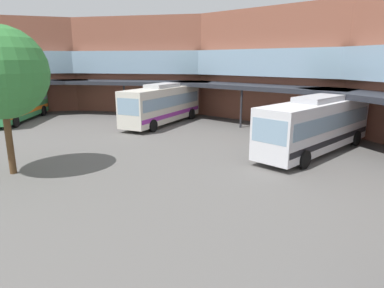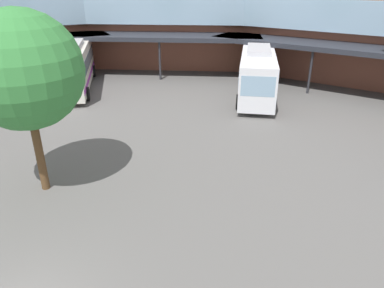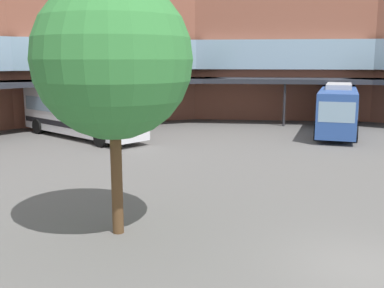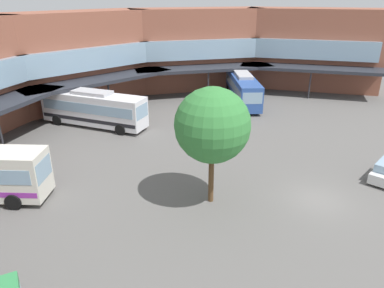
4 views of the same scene
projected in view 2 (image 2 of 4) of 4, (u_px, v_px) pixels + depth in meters
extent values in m
cube|color=#93543F|center=(338.00, 17.00, 32.83)|extent=(19.49, 10.50, 11.08)
cube|color=#8CADC6|center=(337.00, 13.00, 32.23)|extent=(17.76, 10.26, 2.58)
cube|color=#282B33|center=(319.00, 45.00, 29.85)|extent=(18.99, 8.56, 0.40)
cylinder|color=#2D2D33|center=(310.00, 71.00, 29.43)|extent=(0.20, 0.20, 3.69)
cube|color=#93543F|center=(168.00, 11.00, 37.79)|extent=(19.49, 10.50, 11.08)
cube|color=#8CADC6|center=(168.00, 8.00, 37.09)|extent=(17.76, 10.26, 2.58)
cube|color=#282B33|center=(162.00, 37.00, 34.05)|extent=(18.99, 8.56, 0.40)
cylinder|color=#2D2D33|center=(160.00, 60.00, 33.39)|extent=(0.20, 0.20, 3.69)
cube|color=#282B33|center=(1.00, 41.00, 31.79)|extent=(16.17, 15.76, 0.40)
cylinder|color=#2D2D33|center=(6.00, 66.00, 31.26)|extent=(0.20, 0.20, 3.69)
cube|color=white|center=(257.00, 71.00, 29.16)|extent=(4.54, 11.79, 3.12)
cube|color=#8CADC6|center=(258.00, 67.00, 29.00)|extent=(4.47, 11.11, 1.00)
cube|color=black|center=(256.00, 82.00, 29.53)|extent=(4.53, 11.56, 0.37)
cube|color=#8CADC6|center=(258.00, 86.00, 23.90)|extent=(2.25, 0.51, 1.37)
cube|color=#B2B2B7|center=(259.00, 50.00, 28.42)|extent=(2.50, 4.40, 0.36)
cylinder|color=black|center=(274.00, 104.00, 26.05)|extent=(0.49, 1.14, 1.10)
cylinder|color=black|center=(238.00, 102.00, 26.42)|extent=(0.49, 1.14, 1.10)
cylinder|color=black|center=(270.00, 76.00, 33.05)|extent=(0.49, 1.14, 1.10)
cylinder|color=black|center=(242.00, 75.00, 33.42)|extent=(0.49, 1.14, 1.10)
cube|color=silver|center=(73.00, 66.00, 30.75)|extent=(7.66, 10.95, 3.23)
cube|color=#8CADC6|center=(73.00, 61.00, 30.59)|extent=(7.38, 10.39, 1.03)
cube|color=purple|center=(75.00, 76.00, 31.14)|extent=(7.57, 10.77, 0.39)
cube|color=#8CADC6|center=(64.00, 78.00, 25.67)|extent=(1.99, 1.19, 1.42)
cube|color=#B2B2B7|center=(70.00, 44.00, 29.99)|extent=(3.50, 4.36, 0.36)
cylinder|color=black|center=(87.00, 94.00, 28.18)|extent=(0.80, 1.11, 1.10)
cylinder|color=black|center=(53.00, 96.00, 27.77)|extent=(0.80, 1.11, 1.10)
cylinder|color=black|center=(93.00, 71.00, 34.93)|extent=(0.80, 1.11, 1.10)
cylinder|color=black|center=(66.00, 72.00, 34.53)|extent=(0.80, 1.11, 1.10)
cylinder|color=brown|center=(38.00, 148.00, 15.88)|extent=(0.36, 0.36, 4.17)
sphere|color=#38843D|center=(23.00, 71.00, 14.43)|extent=(4.87, 4.87, 4.87)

